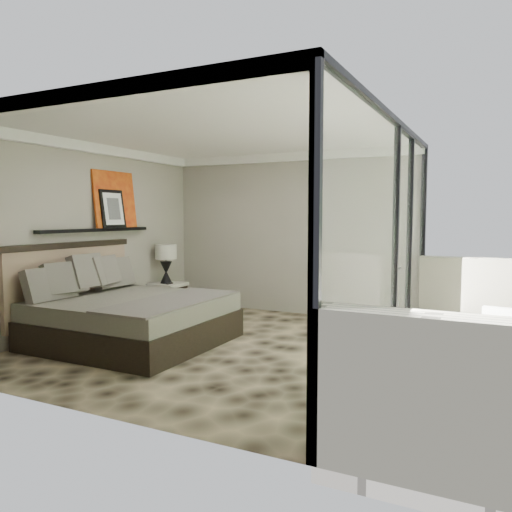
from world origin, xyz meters
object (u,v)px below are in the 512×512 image
at_px(table_lamp, 166,258).
at_px(lounger, 505,354).
at_px(nightstand, 167,296).
at_px(bed, 127,315).

height_order(table_lamp, lounger, table_lamp).
bearing_deg(lounger, nightstand, 177.47).
xyz_separation_m(bed, nightstand, (-0.81, 2.01, -0.09)).
xyz_separation_m(bed, lounger, (4.62, 0.89, -0.19)).
xyz_separation_m(table_lamp, lounger, (5.42, -1.08, -0.78)).
distance_m(table_lamp, lounger, 5.58).
bearing_deg(nightstand, table_lamp, -70.35).
height_order(nightstand, lounger, lounger).
relative_size(nightstand, table_lamp, 0.81).
relative_size(bed, lounger, 1.43).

